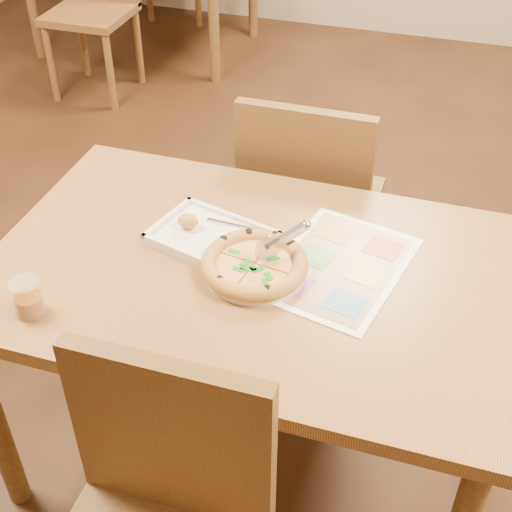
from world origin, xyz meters
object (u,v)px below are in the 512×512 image
(plate, at_px, (256,270))
(pizza, at_px, (254,264))
(pizza_cutter, at_px, (281,240))
(chair_near, at_px, (158,512))
(chair_far, at_px, (308,191))
(appetizer_tray, at_px, (210,238))
(dining_table, at_px, (251,293))
(menu, at_px, (339,266))
(glass_tumbler, at_px, (29,300))

(plate, height_order, pizza, pizza)
(plate, bearing_deg, pizza_cutter, 39.70)
(chair_near, bearing_deg, plate, 88.32)
(chair_far, relative_size, appetizer_tray, 1.37)
(appetizer_tray, bearing_deg, dining_table, -26.85)
(pizza_cutter, distance_m, menu, 0.16)
(chair_near, height_order, appetizer_tray, chair_near)
(chair_far, xyz_separation_m, pizza_cutter, (0.07, -0.57, 0.23))
(dining_table, relative_size, pizza, 4.97)
(pizza, xyz_separation_m, glass_tumbler, (-0.44, -0.29, 0.01))
(chair_far, relative_size, plate, 1.86)
(appetizer_tray, bearing_deg, plate, -28.58)
(glass_tumbler, xyz_separation_m, menu, (0.63, 0.37, -0.04))
(chair_near, bearing_deg, pizza_cutter, 83.83)
(pizza, distance_m, pizza_cutter, 0.09)
(pizza_cutter, relative_size, menu, 0.27)
(pizza_cutter, distance_m, appetizer_tray, 0.21)
(dining_table, distance_m, chair_far, 0.61)
(dining_table, distance_m, chair_near, 0.61)
(chair_near, xyz_separation_m, pizza_cutter, (0.07, 0.63, 0.23))
(chair_far, distance_m, plate, 0.64)
(dining_table, bearing_deg, menu, 17.80)
(pizza_cutter, relative_size, glass_tumbler, 1.23)
(dining_table, height_order, plate, plate)
(chair_far, height_order, menu, chair_far)
(chair_far, distance_m, appetizer_tray, 0.57)
(pizza, bearing_deg, glass_tumbler, -146.89)
(menu, bearing_deg, pizza_cutter, -164.45)
(pizza_cutter, height_order, menu, pizza_cutter)
(appetizer_tray, xyz_separation_m, glass_tumbler, (-0.30, -0.37, 0.03))
(dining_table, xyz_separation_m, pizza, (0.01, -0.02, 0.11))
(glass_tumbler, bearing_deg, appetizer_tray, 51.66)
(chair_far, distance_m, glass_tumbler, 1.02)
(plate, distance_m, pizza_cutter, 0.10)
(chair_far, distance_m, pizza, 0.65)
(plate, xyz_separation_m, glass_tumbler, (-0.44, -0.29, 0.03))
(chair_far, distance_m, menu, 0.59)
(menu, bearing_deg, glass_tumbler, -149.53)
(plate, bearing_deg, chair_far, 91.60)
(plate, xyz_separation_m, appetizer_tray, (-0.15, 0.08, 0.00))
(pizza, bearing_deg, dining_table, 128.00)
(plate, distance_m, glass_tumbler, 0.53)
(glass_tumbler, bearing_deg, chair_far, 64.79)
(chair_far, xyz_separation_m, menu, (0.21, -0.54, 0.16))
(chair_far, xyz_separation_m, plate, (0.02, -0.62, 0.16))
(pizza, distance_m, glass_tumbler, 0.53)
(dining_table, xyz_separation_m, glass_tumbler, (-0.43, -0.31, 0.12))
(plate, xyz_separation_m, pizza_cutter, (0.05, 0.04, 0.07))
(dining_table, relative_size, appetizer_tray, 3.80)
(pizza, height_order, appetizer_tray, appetizer_tray)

